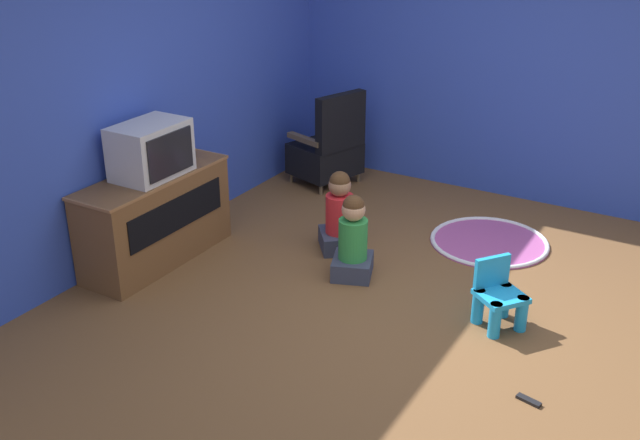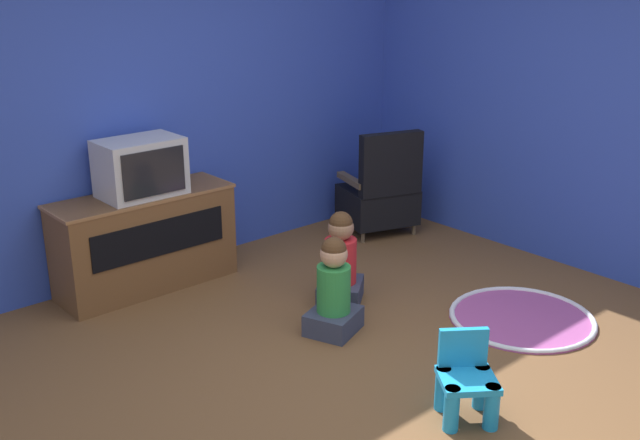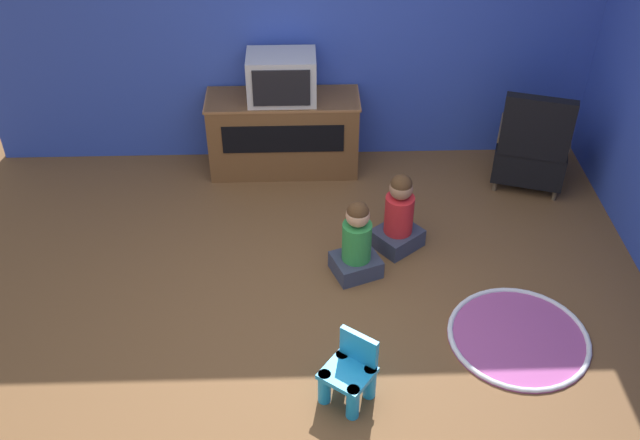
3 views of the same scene
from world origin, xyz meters
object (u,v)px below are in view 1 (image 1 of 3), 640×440
Objects in this scene: remote_control at (529,400)px; television at (151,150)px; yellow_kid_chair at (499,300)px; child_watching_left at (339,216)px; child_watching_center at (353,241)px; black_armchair at (328,150)px; tv_cabinet at (155,217)px.

television is at bearing 7.53° from remote_control.
yellow_kid_chair is 0.87m from remote_control.
remote_control is (-0.30, -3.10, -0.93)m from television.
remote_control is at bearing -95.50° from television.
television is 1.60m from child_watching_left.
black_armchair is at bearing 14.48° from child_watching_center.
remote_control is (-0.30, -3.12, -0.37)m from tv_cabinet.
child_watching_left is 0.48m from child_watching_center.
television is 1.69m from child_watching_center.
tv_cabinet is 2.20m from black_armchair.
yellow_kid_chair is 1.21m from child_watching_center.
remote_control is (-0.73, -0.44, -0.18)m from yellow_kid_chair.
yellow_kid_chair is (0.43, -2.66, -0.74)m from television.
remote_control is at bearing -138.57° from child_watching_center.
yellow_kid_chair is at bearing 71.27° from black_armchair.
tv_cabinet is 8.66× the size of remote_control.
television reaches higher than tv_cabinet.
yellow_kid_chair is at bearing -80.76° from television.
child_watching_center is 4.29× the size of remote_control.
child_watching_left is at bearing 51.27° from black_armchair.
television reaches higher than child_watching_left.
black_armchair is (2.17, -0.31, -0.58)m from television.
television is 3.76× the size of remote_control.
child_watching_left reaches higher than child_watching_center.
remote_control is (-0.86, -1.64, -0.28)m from child_watching_center.
tv_cabinet is 2.86× the size of yellow_kid_chair.
tv_cabinet is at bearing 7.57° from remote_control.
black_armchair is at bearing 90.13° from yellow_kid_chair.
child_watching_left is (0.48, 1.52, 0.10)m from yellow_kid_chair.
black_armchair reaches higher than child_watching_center.
tv_cabinet reaches higher than yellow_kid_chair.
television reaches higher than yellow_kid_chair.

